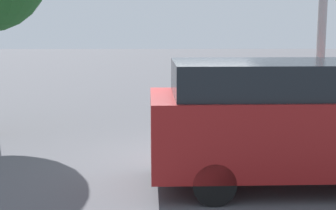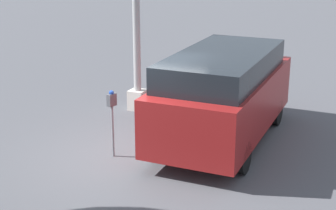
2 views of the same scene
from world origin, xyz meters
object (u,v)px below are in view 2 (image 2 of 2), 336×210
fire_hydrant (192,79)px  lamp_post (137,32)px  parking_meter_far (217,48)px  parked_van (224,93)px  parking_meter_near (112,108)px

fire_hydrant → lamp_post: bearing=165.6°
parking_meter_far → parked_van: bearing=-145.5°
lamp_post → fire_hydrant: bearing=-14.4°
parking_meter_far → fire_hydrant: 1.57m
parking_meter_near → fire_hydrant: bearing=17.7°
parked_van → fire_hydrant: size_ratio=7.24×
parking_meter_far → parked_van: parked_van is taller
parking_meter_near → parked_van: (1.87, -1.82, 0.06)m
lamp_post → parked_van: size_ratio=1.13×
parking_meter_near → parked_van: bearing=-31.1°
parking_meter_near → lamp_post: (3.08, 1.05, 1.05)m
parked_van → fire_hydrant: bearing=30.7°
parking_meter_near → parking_meter_far: bearing=14.0°
parking_meter_near → parking_meter_far: (6.79, 0.10, 0.02)m
parking_meter_far → parked_van: 5.28m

